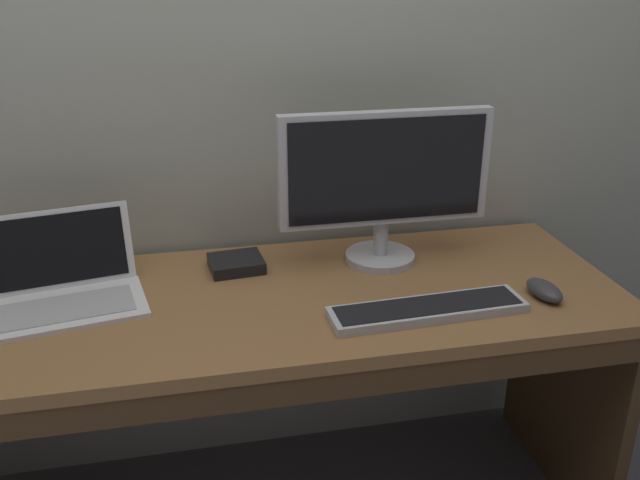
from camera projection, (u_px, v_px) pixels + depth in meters
name	position (u px, v px, depth m)	size (l,w,h in m)	color
desk	(270.00, 358.00, 1.76)	(1.79, 0.65, 0.73)	olive
laptop_white	(65.00, 283.00, 1.66)	(0.40, 0.32, 0.21)	white
external_monitor	(385.00, 180.00, 1.79)	(0.57, 0.19, 0.42)	#B7B7BC
wired_keyboard	(428.00, 309.00, 1.61)	(0.48, 0.14, 0.02)	#BCBCC1
computer_mouse	(544.00, 290.00, 1.69)	(0.06, 0.12, 0.04)	#38383D
external_drive_box	(236.00, 264.00, 1.84)	(0.14, 0.12, 0.03)	black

